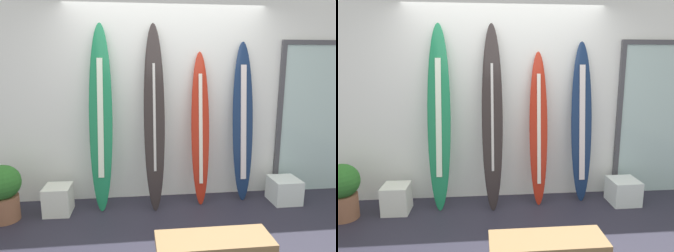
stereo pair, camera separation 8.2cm
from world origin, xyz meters
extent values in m
cube|color=#262532|center=(0.00, 0.00, -0.02)|extent=(8.00, 8.00, 0.04)
cube|color=white|center=(0.00, 1.30, 1.40)|extent=(7.20, 0.20, 2.80)
ellipsoid|color=#1C7E4D|center=(-0.83, 0.97, 1.13)|extent=(0.31, 0.43, 2.26)
cube|color=white|center=(-0.83, 0.94, 1.14)|extent=(0.08, 0.23, 1.42)
ellipsoid|color=#2B2423|center=(-0.18, 0.94, 1.13)|extent=(0.27, 0.46, 2.27)
cube|color=beige|center=(-0.18, 0.91, 1.14)|extent=(0.04, 0.24, 1.29)
cone|color=black|center=(-0.18, 0.82, 0.20)|extent=(0.07, 0.09, 0.11)
ellipsoid|color=#B12615|center=(0.41, 1.00, 0.97)|extent=(0.25, 0.38, 1.93)
cube|color=white|center=(0.41, 0.97, 0.97)|extent=(0.05, 0.23, 1.37)
cone|color=black|center=(0.41, 0.91, 0.17)|extent=(0.07, 0.09, 0.11)
ellipsoid|color=navy|center=(0.97, 1.04, 1.03)|extent=(0.28, 0.30, 2.06)
cube|color=silver|center=(0.97, 1.01, 1.03)|extent=(0.08, 0.18, 1.47)
cone|color=black|center=(0.97, 0.98, 0.18)|extent=(0.07, 0.08, 0.11)
cube|color=white|center=(1.50, 0.84, 0.16)|extent=(0.36, 0.36, 0.32)
cube|color=silver|center=(-1.36, 0.83, 0.17)|extent=(0.31, 0.31, 0.34)
cube|color=silver|center=(2.11, 1.18, 1.01)|extent=(1.08, 0.02, 2.02)
cube|color=#47474C|center=(1.54, 1.18, 1.01)|extent=(0.06, 0.06, 2.02)
cube|color=#47474C|center=(2.11, 1.18, 2.05)|extent=(1.20, 0.06, 0.06)
cylinder|color=#8C5A3F|center=(-1.92, 0.72, 0.15)|extent=(0.31, 0.31, 0.29)
sphere|color=#2C6D27|center=(-1.92, 0.72, 0.46)|extent=(0.39, 0.39, 0.39)
cube|color=olive|center=(0.17, -0.61, 0.42)|extent=(0.91, 0.32, 0.06)
camera|label=1|loc=(-0.42, -2.69, 1.75)|focal=32.39mm
camera|label=2|loc=(-0.34, -2.70, 1.75)|focal=32.39mm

